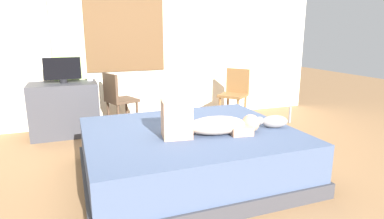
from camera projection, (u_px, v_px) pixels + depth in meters
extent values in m
plane|color=olive|center=(186.00, 181.00, 3.18)|extent=(16.00, 16.00, 0.00)
cube|color=beige|center=(134.00, 30.00, 5.00)|extent=(6.40, 0.12, 2.90)
cube|color=brown|center=(125.00, 28.00, 4.88)|extent=(1.19, 0.02, 1.31)
cube|color=white|center=(125.00, 28.00, 4.88)|extent=(1.11, 0.02, 1.23)
cube|color=#38383D|center=(190.00, 169.00, 3.27)|extent=(2.06, 1.77, 0.14)
cube|color=#425170|center=(190.00, 147.00, 3.21)|extent=(2.00, 1.71, 0.35)
ellipsoid|color=#CCB299|center=(217.00, 125.00, 3.02)|extent=(0.59, 0.34, 0.17)
sphere|color=tan|center=(251.00, 123.00, 3.09)|extent=(0.17, 0.17, 0.17)
cube|color=tan|center=(177.00, 119.00, 2.92)|extent=(0.29, 0.28, 0.34)
cube|color=tan|center=(239.00, 128.00, 3.07)|extent=(0.24, 0.31, 0.08)
ellipsoid|color=gray|center=(275.00, 122.00, 3.22)|extent=(0.28, 0.18, 0.13)
sphere|color=gray|center=(260.00, 121.00, 3.21)|extent=(0.08, 0.08, 0.08)
cylinder|color=gray|center=(290.00, 115.00, 3.21)|extent=(0.03, 0.03, 0.16)
cube|color=#38383D|center=(65.00, 109.00, 4.51)|extent=(0.90, 0.56, 0.74)
cylinder|color=black|center=(64.00, 81.00, 4.43)|extent=(0.10, 0.10, 0.05)
cube|color=black|center=(62.00, 69.00, 4.39)|extent=(0.48, 0.03, 0.30)
cylinder|color=white|center=(90.00, 78.00, 4.64)|extent=(0.08, 0.08, 0.09)
cylinder|color=#4C3828|center=(127.00, 113.00, 4.94)|extent=(0.04, 0.04, 0.44)
cylinder|color=#4C3828|center=(137.00, 116.00, 4.71)|extent=(0.04, 0.04, 0.44)
cylinder|color=#4C3828|center=(108.00, 116.00, 4.74)|extent=(0.04, 0.04, 0.44)
cylinder|color=#4C3828|center=(119.00, 120.00, 4.52)|extent=(0.04, 0.04, 0.44)
cube|color=#4C3828|center=(122.00, 100.00, 4.67)|extent=(0.49, 0.49, 0.04)
cube|color=#4C3828|center=(110.00, 87.00, 4.51)|extent=(0.17, 0.37, 0.38)
cylinder|color=brown|center=(238.00, 113.00, 4.89)|extent=(0.04, 0.04, 0.44)
cylinder|color=brown|center=(220.00, 111.00, 5.04)|extent=(0.04, 0.04, 0.44)
cylinder|color=brown|center=(245.00, 109.00, 5.14)|extent=(0.04, 0.04, 0.44)
cylinder|color=brown|center=(228.00, 107.00, 5.29)|extent=(0.04, 0.04, 0.44)
cube|color=brown|center=(233.00, 95.00, 5.03)|extent=(0.53, 0.53, 0.04)
cube|color=brown|center=(238.00, 81.00, 5.12)|extent=(0.27, 0.32, 0.38)
cube|color=#ADCC75|center=(67.00, 44.00, 4.60)|extent=(0.44, 0.06, 2.52)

